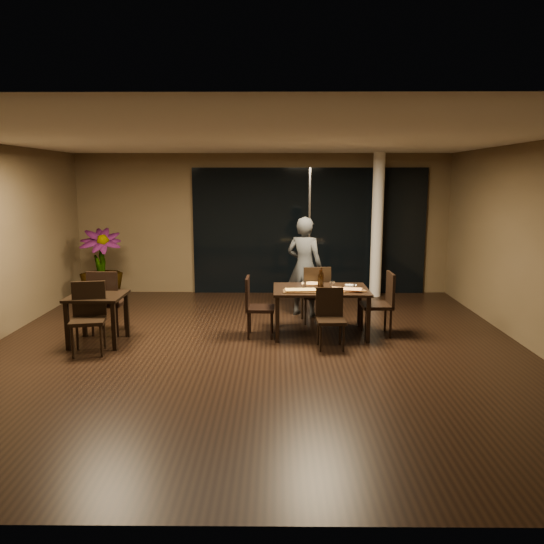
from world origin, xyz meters
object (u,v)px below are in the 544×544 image
Objects in this scene: bottle_a at (320,279)px; bottle_b at (322,279)px; side_table at (97,303)px; chair_side_far at (106,299)px; main_table at (321,293)px; diner at (304,267)px; chair_main_near at (330,315)px; chair_main_right at (382,300)px; chair_main_far at (316,291)px; bottle_c at (321,277)px; chair_main_left at (255,303)px; chair_side_near at (89,314)px; potted_plant at (101,266)px.

bottle_a is 0.08m from bottle_b.
chair_side_far is at bearing 92.04° from side_table.
main_table is at bearing -129.50° from bottle_b.
diner reaches higher than main_table.
bottle_b is at bearing 94.73° from chair_main_near.
chair_side_far is (-4.40, -0.03, 0.02)m from chair_main_right.
chair_side_far is 3.42m from bottle_a.
chair_main_far is 0.64m from bottle_c.
chair_main_near is at bearing -2.30° from side_table.
main_table is 0.26m from bottle_c.
chair_main_near is 1.25m from chair_main_left.
chair_side_far is (-3.42, -0.05, -0.09)m from main_table.
chair_main_right is at bearing 6.36° from side_table.
chair_main_right is 4.40m from chair_side_far.
bottle_b is (3.41, 0.52, 0.27)m from side_table.
bottle_a reaches higher than chair_main_right.
chair_side_near is at bearing 93.10° from chair_side_far.
bottle_a reaches higher than chair_main_left.
bottle_b is (4.23, -2.17, 0.15)m from potted_plant.
bottle_b is (0.21, -1.18, -0.01)m from diner.
potted_plant is at bearing 55.23° from chair_main_left.
chair_main_far is 1.14× the size of chair_main_near.
side_table is at bearing 13.08° from chair_main_far.
chair_side_far reaches higher than chair_main_right.
chair_side_near is (0.00, -0.40, -0.06)m from side_table.
chair_main_right is (2.02, 0.11, 0.03)m from chair_main_left.
chair_side_far is 0.58× the size of diner.
bottle_b is (0.01, 0.02, 0.22)m from main_table.
side_table is (-3.40, -0.50, -0.05)m from main_table.
bottle_b is at bearing -81.57° from chair_main_left.
bottle_b is (3.41, 0.91, 0.33)m from chair_side_near.
bottle_c reaches higher than side_table.
chair_main_left is (-1.01, -0.78, -0.03)m from chair_main_far.
side_table is 2.82m from potted_plant.
chair_main_near is 0.84× the size of chair_side_far.
diner is (3.20, 2.09, 0.34)m from chair_side_near.
diner is at bearing -136.68° from chair_main_right.
potted_plant is (-4.22, 2.19, 0.07)m from main_table.
chair_main_right is (1.01, -0.68, 0.00)m from chair_main_far.
bottle_a is (3.39, 0.59, 0.27)m from side_table.
bottle_b reaches higher than bottle_a.
chair_side_far is 3.33× the size of bottle_c.
bottle_a reaches higher than chair_side_near.
side_table is at bearing -84.58° from chair_main_right.
chair_main_right reaches higher than main_table.
bottle_a is (3.39, 0.98, 0.32)m from chair_side_near.
chair_side_far is (-3.39, -0.71, 0.02)m from chair_main_far.
side_table is 0.80× the size of chair_main_far.
main_table and side_table have the same top height.
bottle_b is at bearing 3.87° from chair_side_near.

